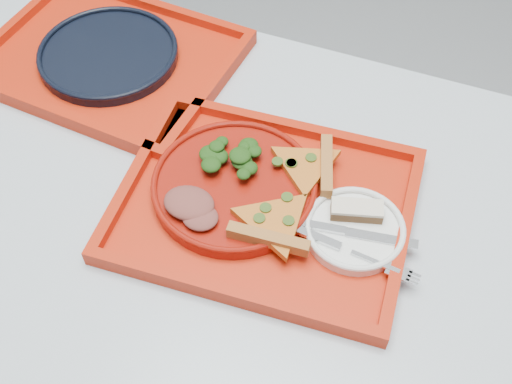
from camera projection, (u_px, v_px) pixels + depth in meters
ground at (252, 379)px, 1.62m from camera, size 10.00×10.00×0.00m
table at (250, 230)px, 1.08m from camera, size 1.60×0.80×0.75m
tray_main at (265, 208)px, 1.01m from camera, size 0.47×0.38×0.01m
tray_far at (110, 61)px, 1.21m from camera, size 0.47×0.38×0.01m
dinner_plate at (234, 187)px, 1.01m from camera, size 0.26×0.26×0.02m
side_plate at (354, 231)px, 0.96m from camera, size 0.15×0.15×0.01m
navy_plate at (109, 55)px, 1.20m from camera, size 0.26×0.26×0.02m
pizza_slice_a at (275, 220)px, 0.95m from camera, size 0.13×0.15×0.02m
pizza_slice_b at (306, 165)px, 1.02m from camera, size 0.16×0.15×0.02m
salad_heap at (232, 153)px, 1.02m from camera, size 0.08×0.07×0.04m
meat_portion at (189, 203)px, 0.97m from camera, size 0.08×0.06×0.02m
dessert_bar at (357, 210)px, 0.97m from camera, size 0.08×0.05×0.02m
knife at (356, 233)px, 0.95m from camera, size 0.19×0.05×0.01m
fork at (350, 251)px, 0.93m from camera, size 0.19×0.04×0.01m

